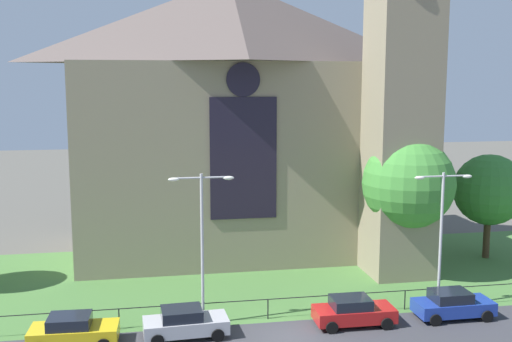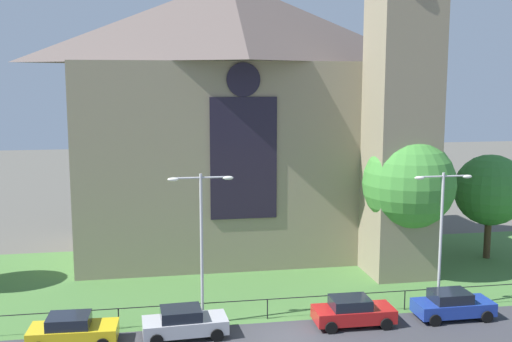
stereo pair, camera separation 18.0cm
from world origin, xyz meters
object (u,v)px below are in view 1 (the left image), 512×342
Objects in this scene: streetlamp_near at (202,229)px; parked_car_yellow at (73,331)px; parked_car_blue at (453,304)px; parked_car_silver at (185,323)px; tree_right_far at (489,190)px; parked_car_red at (353,311)px; church_building at (242,114)px; tree_right_near at (408,184)px; streetlamp_far at (441,222)px.

streetlamp_near reaches higher than parked_car_yellow.
parked_car_blue is at bearing -6.34° from streetlamp_near.
parked_car_yellow is at bearing -167.00° from streetlamp_near.
parked_car_yellow and parked_car_silver have the same top height.
streetlamp_near is 4.74m from parked_car_silver.
parked_car_red is at bearing -143.21° from tree_right_far.
tree_right_far is at bearing 37.58° from parked_car_red.
parked_car_yellow is (-6.44, -1.49, -4.39)m from streetlamp_near.
parked_car_red is (3.48, -15.29, -9.53)m from church_building.
tree_right_far reaches higher than parked_car_blue.
tree_right_far is 1.76× the size of parked_car_silver.
tree_right_near reaches higher than parked_car_red.
parked_car_red and parked_car_blue have the same top height.
tree_right_near is (9.56, -8.10, -4.13)m from church_building.
parked_car_blue is (0.09, -1.49, -4.23)m from streetlamp_far.
tree_right_near is 2.18× the size of parked_car_blue.
streetlamp_near is 1.04× the size of streetlamp_far.
streetlamp_far is at bearing 0.00° from streetlamp_near.
parked_car_silver is at bearing -174.16° from streetlamp_far.
parked_car_blue is at bearing -93.61° from tree_right_near.
tree_right_near is 1.18× the size of streetlamp_far.
church_building is 13.20m from tree_right_near.
church_building reaches higher than streetlamp_near.
parked_car_silver is 8.81m from parked_car_red.
parked_car_silver is at bearing -154.32° from tree_right_near.
church_building is 18.35m from parked_car_red.
streetlamp_far is at bearing 15.89° from parked_car_red.
church_building is 3.35× the size of streetlamp_far.
church_building is 6.08× the size of parked_car_yellow.
church_building is 20.18m from parked_car_blue.
tree_right_near is 8.99m from parked_car_blue.
church_building is 3.44× the size of tree_right_far.
tree_right_near is 17.38m from parked_car_silver.
parked_car_red is at bearing 2.62° from parked_car_yellow.
tree_right_near is 22.18m from parked_car_yellow.
tree_right_far is 13.63m from parked_car_blue.
streetlamp_near reaches higher than parked_car_silver.
church_building is at bearing 163.39° from tree_right_far.
streetlamp_near is at bearing 15.65° from parked_car_yellow.
streetlamp_near is 13.30m from streetlamp_far.
parked_car_red is 5.63m from parked_car_blue.
tree_right_far is 0.97× the size of streetlamp_far.
parked_car_silver is at bearing 2.87° from parked_car_yellow.
parked_car_yellow is 19.83m from parked_car_blue.
tree_right_far reaches higher than parked_car_red.
parked_car_yellow is (-27.83, -10.18, -4.25)m from tree_right_far.
parked_car_yellow is 1.01× the size of parked_car_red.
tree_right_far is at bearing 21.65° from parked_car_silver.
church_building is at bearing 68.03° from parked_car_silver.
tree_right_near is at bearing 22.36° from streetlamp_near.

